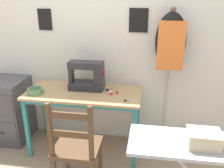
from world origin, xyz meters
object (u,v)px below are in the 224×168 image
at_px(scissors, 128,101).
at_px(thread_spool_far_edge, 117,92).
at_px(sewing_machine, 89,77).
at_px(ironing_board, 217,151).
at_px(fabric_bowl, 35,91).
at_px(thread_spool_mid_table, 111,93).
at_px(wooden_chair, 76,148).
at_px(filing_cabinet, 9,110).
at_px(thread_spool_near_machine, 107,89).
at_px(dress_form, 170,50).
at_px(storage_box, 204,139).

distance_m(scissors, thread_spool_far_edge, 0.21).
relative_size(sewing_machine, ironing_board, 0.33).
distance_m(fabric_bowl, thread_spool_far_edge, 0.85).
height_order(sewing_machine, thread_spool_mid_table, sewing_machine).
distance_m(fabric_bowl, wooden_chair, 0.81).
height_order(scissors, filing_cabinet, filing_cabinet).
height_order(thread_spool_mid_table, thread_spool_far_edge, thread_spool_mid_table).
relative_size(thread_spool_mid_table, wooden_chair, 0.05).
distance_m(scissors, thread_spool_mid_table, 0.22).
distance_m(thread_spool_near_machine, wooden_chair, 0.75).
xyz_separation_m(wooden_chair, dress_form, (0.79, 0.80, 0.72)).
bearing_deg(dress_form, scissors, -137.75).
bearing_deg(thread_spool_mid_table, thread_spool_far_edge, 35.73).
xyz_separation_m(scissors, thread_spool_far_edge, (-0.13, 0.16, 0.01)).
relative_size(scissors, thread_spool_far_edge, 3.67).
distance_m(sewing_machine, ironing_board, 1.50).
relative_size(sewing_machine, fabric_bowl, 2.38).
height_order(scissors, storage_box, storage_box).
bearing_deg(thread_spool_near_machine, thread_spool_mid_table, -59.70).
bearing_deg(sewing_machine, thread_spool_near_machine, -4.12).
distance_m(thread_spool_far_edge, wooden_chair, 0.73).
relative_size(fabric_bowl, storage_box, 0.78).
xyz_separation_m(fabric_bowl, thread_spool_near_machine, (0.73, 0.19, -0.01)).
bearing_deg(storage_box, thread_spool_near_machine, 128.57).
bearing_deg(ironing_board, wooden_chair, 163.68).
height_order(scissors, thread_spool_near_machine, thread_spool_near_machine).
bearing_deg(thread_spool_near_machine, sewing_machine, 175.88).
bearing_deg(filing_cabinet, thread_spool_far_edge, -3.03).
relative_size(thread_spool_near_machine, storage_box, 0.18).
bearing_deg(ironing_board, storage_box, -164.97).
bearing_deg(storage_box, dress_form, 98.65).
bearing_deg(ironing_board, sewing_machine, 138.20).
bearing_deg(thread_spool_far_edge, filing_cabinet, 176.97).
bearing_deg(fabric_bowl, thread_spool_far_edge, 8.83).
bearing_deg(scissors, dress_form, 42.25).
bearing_deg(dress_form, thread_spool_near_machine, -168.02).
bearing_deg(filing_cabinet, thread_spool_near_machine, -0.64).
bearing_deg(filing_cabinet, dress_form, 3.74).
xyz_separation_m(thread_spool_near_machine, wooden_chair, (-0.16, -0.67, -0.30)).
distance_m(fabric_bowl, thread_spool_mid_table, 0.79).
height_order(thread_spool_near_machine, wooden_chair, wooden_chair).
bearing_deg(thread_spool_far_edge, sewing_machine, 167.45).
height_order(fabric_bowl, dress_form, dress_form).
xyz_separation_m(sewing_machine, fabric_bowl, (-0.52, -0.20, -0.12)).
bearing_deg(dress_form, wooden_chair, -134.61).
distance_m(thread_spool_mid_table, thread_spool_far_edge, 0.07).
relative_size(wooden_chair, filing_cabinet, 1.21).
xyz_separation_m(thread_spool_near_machine, storage_box, (0.80, -1.01, 0.13)).
bearing_deg(filing_cabinet, wooden_chair, -33.02).
bearing_deg(thread_spool_far_edge, storage_box, -54.08).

